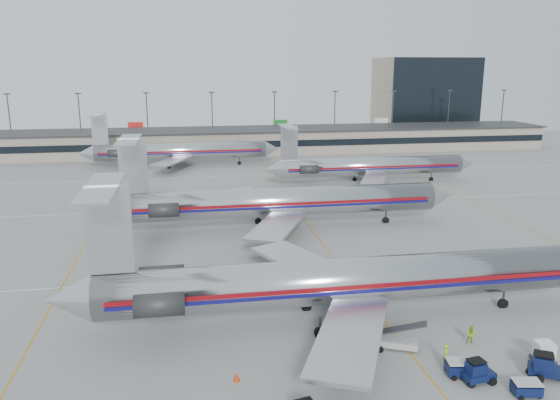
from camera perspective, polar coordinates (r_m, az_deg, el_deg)
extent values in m
plane|color=gray|center=(53.03, 9.76, -11.00)|extent=(260.00, 260.00, 0.00)
cube|color=silver|center=(61.77, 6.66, -7.23)|extent=(160.00, 0.15, 0.02)
cube|color=gray|center=(145.45, -3.18, 6.19)|extent=(160.00, 16.00, 6.00)
cube|color=black|center=(137.46, -2.78, 5.84)|extent=(160.00, 0.20, 1.60)
cube|color=#2D2D30|center=(145.08, -3.20, 7.40)|extent=(162.00, 17.00, 0.30)
cylinder|color=#38383D|center=(164.49, -26.37, 7.25)|extent=(0.30, 0.30, 15.00)
cube|color=#2D2D30|center=(164.00, -26.66, 9.88)|extent=(1.60, 0.40, 0.35)
cylinder|color=#38383D|center=(160.38, -20.15, 7.70)|extent=(0.30, 0.30, 15.00)
cube|color=#2D2D30|center=(159.87, -20.38, 10.40)|extent=(1.60, 0.40, 0.35)
cylinder|color=#38383D|center=(158.21, -13.67, 8.07)|extent=(0.30, 0.30, 15.00)
cube|color=#2D2D30|center=(157.70, -13.83, 10.82)|extent=(1.60, 0.40, 0.35)
cylinder|color=#38383D|center=(158.08, -7.08, 8.35)|extent=(0.30, 0.30, 15.00)
cube|color=#2D2D30|center=(157.57, -7.17, 11.10)|extent=(1.60, 0.40, 0.35)
cylinder|color=#38383D|center=(159.99, -0.56, 8.51)|extent=(0.30, 0.30, 15.00)
cube|color=#2D2D30|center=(159.48, -0.57, 11.23)|extent=(1.60, 0.40, 0.35)
cylinder|color=#38383D|center=(163.86, 5.73, 8.57)|extent=(0.30, 0.30, 15.00)
cube|color=#2D2D30|center=(163.36, 5.79, 11.22)|extent=(1.60, 0.40, 0.35)
cylinder|color=#38383D|center=(169.57, 11.66, 8.53)|extent=(0.30, 0.30, 15.00)
cube|color=#2D2D30|center=(169.09, 11.79, 11.09)|extent=(1.60, 0.40, 0.35)
cylinder|color=#38383D|center=(176.93, 17.16, 8.41)|extent=(0.30, 0.30, 15.00)
cube|color=#2D2D30|center=(176.47, 17.33, 10.86)|extent=(1.60, 0.40, 0.35)
cylinder|color=#38383D|center=(185.75, 22.17, 8.24)|extent=(0.30, 0.30, 15.00)
cube|color=#2D2D30|center=(185.31, 22.38, 10.57)|extent=(1.60, 0.40, 0.35)
cube|color=tan|center=(190.56, 14.81, 10.41)|extent=(30.00, 20.00, 25.00)
cylinder|color=#B8B8BD|center=(48.78, 7.24, -8.32)|extent=(43.18, 3.99, 3.99)
cone|color=#B9B9BE|center=(47.84, -21.26, -9.65)|extent=(3.89, 3.99, 3.99)
cube|color=maroon|center=(46.95, 7.96, -9.04)|extent=(41.02, 0.05, 0.38)
cube|color=#110D5E|center=(47.12, 7.95, -9.52)|extent=(41.02, 0.05, 0.30)
cube|color=#B9B9BE|center=(55.45, 2.76, -6.66)|extent=(10.04, 14.64, 0.35)
cube|color=#B9B9BE|center=(42.08, 7.38, -13.70)|extent=(10.04, 14.64, 0.35)
cube|color=#B9B9BE|center=(45.36, -17.47, -2.99)|extent=(3.67, 0.27, 7.34)
cube|color=#B9B9BE|center=(44.57, -18.20, 1.25)|extent=(2.59, 11.34, 0.19)
cylinder|color=#2D2D30|center=(49.61, -12.22, -7.75)|extent=(3.89, 1.84, 1.84)
cylinder|color=#2D2D30|center=(43.94, -12.50, -10.66)|extent=(3.89, 1.84, 1.84)
cylinder|color=#2D2D30|center=(56.00, 22.31, -9.51)|extent=(0.22, 0.22, 1.78)
cylinder|color=#2D2D30|center=(46.88, 4.19, -13.07)|extent=(0.22, 0.22, 1.78)
cylinder|color=#2D2D30|center=(51.43, 2.77, -10.53)|extent=(0.22, 0.22, 1.78)
cylinder|color=black|center=(56.19, 22.27, -9.99)|extent=(0.97, 0.32, 0.97)
cylinder|color=#B8B8BD|center=(75.80, 0.36, -0.19)|extent=(43.18, 3.99, 3.99)
cone|color=#B8B8BD|center=(83.07, 16.40, 0.48)|extent=(3.45, 3.99, 3.99)
cone|color=#B9B9BE|center=(75.38, -17.53, -0.92)|extent=(3.89, 3.99, 3.99)
cube|color=maroon|center=(73.84, 0.64, -0.44)|extent=(41.02, 0.05, 0.38)
cube|color=#110D5E|center=(73.95, 0.64, -0.76)|extent=(41.02, 0.05, 0.30)
cube|color=#B9B9BE|center=(82.98, -2.03, 0.26)|extent=(10.04, 14.63, 0.35)
cube|color=#B9B9BE|center=(68.53, -0.29, -2.64)|extent=(10.04, 14.63, 0.35)
cube|color=#B9B9BE|center=(73.80, -15.10, 3.45)|extent=(3.67, 0.27, 7.34)
cube|color=#B9B9BE|center=(73.32, -15.52, 6.09)|extent=(2.59, 11.33, 0.19)
cylinder|color=#2D2D30|center=(77.63, -11.89, 0.09)|extent=(3.89, 1.84, 1.84)
cylinder|color=#2D2D30|center=(71.66, -12.04, -1.05)|extent=(3.89, 1.84, 1.84)
cylinder|color=#2D2D30|center=(80.52, 11.01, -1.74)|extent=(0.22, 0.22, 1.78)
cylinder|color=#2D2D30|center=(73.59, -1.77, -2.96)|extent=(0.22, 0.22, 1.78)
cylinder|color=#2D2D30|center=(78.52, -2.30, -1.89)|extent=(0.22, 0.22, 1.78)
cylinder|color=black|center=(80.66, 10.99, -2.09)|extent=(0.97, 0.32, 0.97)
cylinder|color=#B8B8BD|center=(107.41, 9.66, 3.50)|extent=(35.89, 3.49, 3.49)
cone|color=#B8B8BD|center=(115.34, 18.83, 3.65)|extent=(3.02, 3.49, 3.49)
cone|color=#B9B9BE|center=(102.58, -0.76, 3.21)|extent=(3.40, 3.49, 3.49)
cube|color=maroon|center=(105.76, 9.98, 3.40)|extent=(34.09, 0.05, 0.33)
cube|color=#110D5E|center=(105.83, 9.97, 3.20)|extent=(34.09, 0.05, 0.26)
cube|color=#B9B9BE|center=(113.15, 7.63, 3.60)|extent=(8.78, 12.80, 0.30)
cube|color=#B9B9BE|center=(100.84, 9.87, 2.28)|extent=(8.78, 12.80, 0.30)
cube|color=#B9B9BE|center=(102.33, 0.96, 6.00)|extent=(3.21, 0.24, 6.42)
cube|color=#B9B9BE|center=(101.92, 0.81, 7.68)|extent=(2.27, 9.92, 0.17)
cylinder|color=#2D2D30|center=(106.31, 2.43, 3.73)|extent=(3.40, 1.61, 1.61)
cylinder|color=#2D2D30|center=(101.15, 3.08, 3.21)|extent=(3.40, 1.61, 1.61)
cylinder|color=#2D2D30|center=(112.53, 15.52, 2.34)|extent=(0.19, 0.19, 1.56)
cylinder|color=#2D2D30|center=(104.87, 8.55, 1.89)|extent=(0.19, 0.19, 1.56)
cylinder|color=#2D2D30|center=(109.09, 7.81, 2.37)|extent=(0.19, 0.19, 1.56)
cylinder|color=black|center=(112.62, 15.51, 2.12)|extent=(0.85, 0.28, 0.85)
cylinder|color=#B8B8BD|center=(125.99, -10.22, 5.05)|extent=(38.05, 3.70, 3.70)
cone|color=#B8B8BD|center=(127.53, -0.88, 5.37)|extent=(3.20, 3.70, 3.70)
cone|color=#B9B9BE|center=(127.84, -19.62, 4.60)|extent=(3.60, 3.70, 3.70)
cube|color=maroon|center=(124.13, -10.22, 5.00)|extent=(36.15, 0.05, 0.35)
cube|color=#110D5E|center=(124.19, -10.22, 4.81)|extent=(36.15, 0.05, 0.28)
cube|color=#B9B9BE|center=(133.10, -11.06, 5.04)|extent=(9.31, 13.57, 0.32)
cube|color=#B9B9BE|center=(119.25, -11.17, 4.04)|extent=(9.31, 13.57, 0.32)
cube|color=#B9B9BE|center=(126.67, -18.33, 7.03)|extent=(3.40, 0.25, 6.81)
cube|color=#B9B9BE|center=(126.42, -18.57, 8.46)|extent=(2.40, 10.51, 0.18)
cylinder|color=#2D2D30|center=(129.63, -16.45, 5.08)|extent=(3.60, 1.70, 1.70)
cylinder|color=#2D2D30|center=(124.02, -16.73, 4.70)|extent=(3.60, 1.70, 1.70)
cylinder|color=#2D2D30|center=(126.99, -4.28, 4.08)|extent=(0.20, 0.20, 1.65)
cylinder|color=#2D2D30|center=(124.10, -11.56, 3.61)|extent=(0.20, 0.20, 1.65)
cylinder|color=#2D2D30|center=(128.84, -11.51, 3.98)|extent=(0.20, 0.20, 1.65)
cylinder|color=black|center=(127.07, -4.27, 3.87)|extent=(0.90, 0.30, 0.90)
cube|color=#0A143B|center=(43.31, 20.08, -16.86)|extent=(2.37, 1.43, 0.51)
cube|color=#0A143B|center=(42.87, 19.78, -16.23)|extent=(1.35, 1.18, 0.91)
cube|color=black|center=(42.58, 19.85, -15.52)|extent=(1.29, 1.12, 0.08)
cylinder|color=black|center=(44.20, 20.66, -16.67)|extent=(0.57, 0.18, 0.57)
cylinder|color=black|center=(43.46, 21.36, -17.29)|extent=(0.57, 0.18, 0.57)
cylinder|color=black|center=(43.45, 18.73, -17.05)|extent=(0.57, 0.18, 0.57)
cylinder|color=black|center=(42.70, 19.40, -17.69)|extent=(0.57, 0.18, 0.57)
cube|color=#0A143B|center=(45.67, 26.07, -15.71)|extent=(2.74, 2.28, 0.56)
cube|color=#0A143B|center=(45.18, 25.81, -15.05)|extent=(1.71, 1.63, 1.00)
cube|color=black|center=(44.88, 25.90, -14.29)|extent=(1.64, 1.55, 0.09)
cylinder|color=black|center=(46.69, 26.54, -15.52)|extent=(0.62, 0.20, 0.62)
cylinder|color=black|center=(45.72, 24.67, -15.95)|extent=(0.62, 0.20, 0.62)
cylinder|color=black|center=(44.94, 25.49, -16.58)|extent=(0.62, 0.20, 0.62)
cube|color=#0A143B|center=(43.77, 18.35, -16.31)|extent=(2.27, 1.75, 0.76)
cube|color=#A8A8A8|center=(43.51, 18.40, -15.69)|extent=(2.27, 1.75, 0.06)
cylinder|color=black|center=(44.75, 18.83, -16.24)|extent=(0.39, 0.15, 0.39)
cylinder|color=black|center=(43.86, 19.59, -16.95)|extent=(0.39, 0.15, 0.39)
cylinder|color=black|center=(44.09, 17.03, -16.57)|extent=(0.39, 0.15, 0.39)
cylinder|color=black|center=(43.19, 17.76, -17.31)|extent=(0.39, 0.15, 0.39)
cube|color=#0A143B|center=(43.10, 24.35, -17.48)|extent=(2.04, 1.57, 0.68)
cube|color=#A8A8A8|center=(42.86, 24.42, -16.92)|extent=(2.04, 1.57, 0.06)
cylinder|color=black|center=(44.00, 24.67, -17.38)|extent=(0.35, 0.14, 0.35)
cylinder|color=black|center=(43.27, 25.49, -18.03)|extent=(0.35, 0.14, 0.35)
cylinder|color=black|center=(43.30, 23.11, -17.75)|extent=(0.35, 0.14, 0.35)
cylinder|color=black|center=(42.56, 23.92, -18.42)|extent=(0.35, 0.14, 0.35)
cube|color=#2D2D30|center=(47.95, 25.77, -14.77)|extent=(1.72, 1.50, 0.26)
cube|color=white|center=(47.59, 25.87, -13.93)|extent=(1.45, 1.38, 1.31)
cylinder|color=black|center=(48.70, 26.00, -14.49)|extent=(0.21, 0.10, 0.21)
cylinder|color=black|center=(47.97, 26.74, -15.02)|extent=(0.21, 0.10, 0.21)
cylinder|color=black|center=(48.04, 24.77, -14.76)|extent=(0.21, 0.10, 0.21)
cylinder|color=black|center=(47.30, 25.51, -15.30)|extent=(0.21, 0.10, 0.21)
cube|color=#A8A8A8|center=(46.22, 11.83, -14.35)|extent=(3.98, 2.74, 0.52)
cube|color=#2D2D30|center=(45.90, 12.65, -12.93)|extent=(3.86, 2.38, 1.34)
cylinder|color=black|center=(47.27, 13.13, -14.04)|extent=(0.52, 0.17, 0.52)
cylinder|color=black|center=(46.34, 13.69, -14.67)|extent=(0.52, 0.17, 0.52)
cylinder|color=black|center=(46.35, 9.94, -14.47)|extent=(0.52, 0.17, 0.52)
cylinder|color=black|center=(45.40, 10.44, -15.13)|extent=(0.52, 0.17, 0.52)
imported|color=#99D113|center=(44.53, 16.96, -15.26)|extent=(0.72, 0.75, 1.72)
imported|color=#7EC912|center=(48.31, 19.36, -13.17)|extent=(0.92, 0.83, 1.56)
cone|color=red|center=(41.33, -4.57, -17.93)|extent=(0.59, 0.59, 0.67)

